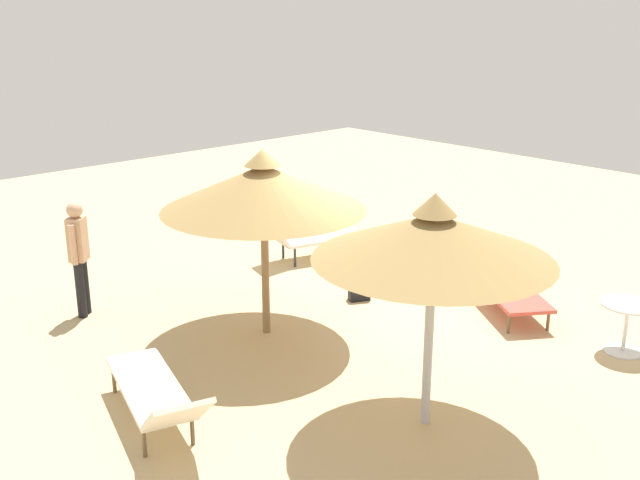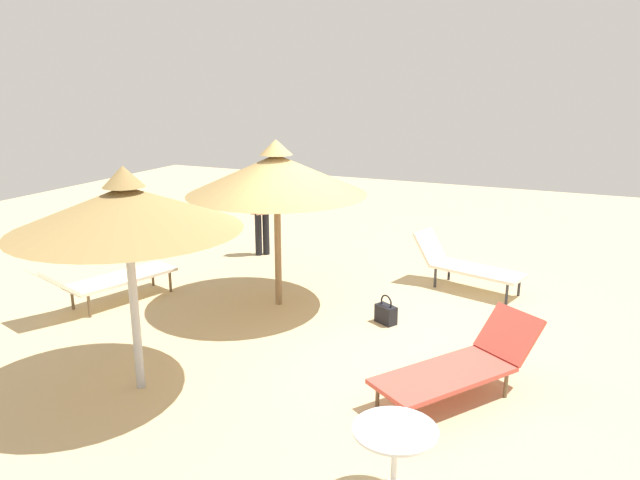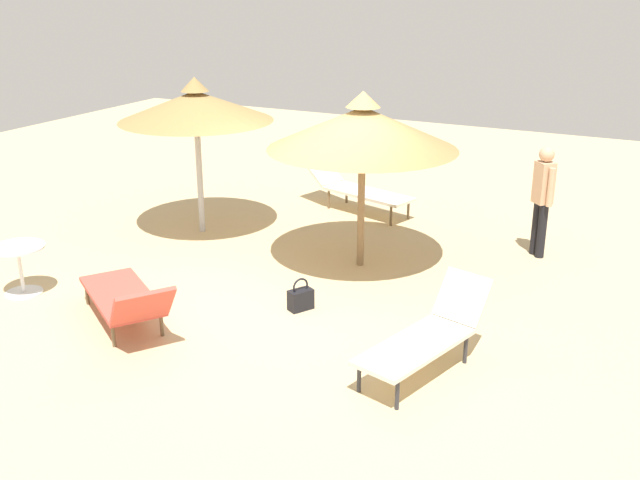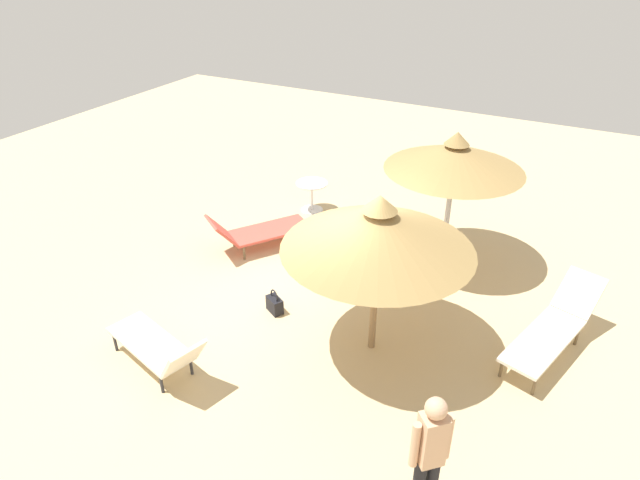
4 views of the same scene
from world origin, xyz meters
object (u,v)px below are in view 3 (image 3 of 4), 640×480
lounge_chair_far_right (428,333)px  person_standing_back (543,195)px  lounge_chair_front (127,298)px  handbag (301,299)px  parasol_umbrella_edge (363,128)px  parasol_umbrella_center (196,106)px  side_table_round (19,261)px  lounge_chair_near_right (354,186)px

lounge_chair_far_right → person_standing_back: 4.01m
lounge_chair_front → handbag: (1.59, 1.37, -0.23)m
lounge_chair_far_right → parasol_umbrella_edge: bearing=127.3°
person_standing_back → handbag: size_ratio=3.92×
parasol_umbrella_center → handbag: parasol_umbrella_center is taller
lounge_chair_far_right → parasol_umbrella_center: bearing=151.0°
parasol_umbrella_edge → side_table_round: size_ratio=3.83×
handbag → side_table_round: (-3.50, -1.21, 0.31)m
side_table_round → lounge_chair_near_right: bearing=65.8°
parasol_umbrella_center → lounge_chair_front: bearing=-69.0°
parasol_umbrella_edge → lounge_chair_front: (-1.64, -3.09, -1.62)m
handbag → side_table_round: size_ratio=0.61×
person_standing_back → lounge_chair_far_right: bearing=-95.2°
parasol_umbrella_edge → lounge_chair_front: bearing=-117.9°
parasol_umbrella_center → lounge_chair_front: size_ratio=1.25×
lounge_chair_near_right → handbag: lounge_chair_near_right is taller
lounge_chair_near_right → handbag: bearing=-74.8°
parasol_umbrella_center → side_table_round: (-0.64, -3.14, -1.59)m
parasol_umbrella_edge → handbag: parasol_umbrella_edge is taller
parasol_umbrella_edge → parasol_umbrella_center: parasol_umbrella_edge is taller
parasol_umbrella_center → side_table_round: size_ratio=3.61×
side_table_round → handbag: bearing=19.0°
parasol_umbrella_center → lounge_chair_far_right: parasol_umbrella_center is taller
lounge_chair_far_right → handbag: (-1.90, 0.70, -0.27)m
lounge_chair_near_right → side_table_round: size_ratio=3.35×
lounge_chair_front → person_standing_back: (3.85, 4.62, 0.56)m
person_standing_back → handbag: (-2.26, -3.26, -0.79)m
lounge_chair_front → lounge_chair_near_right: 5.48m
parasol_umbrella_edge → lounge_chair_near_right: bearing=116.3°
lounge_chair_far_right → handbag: lounge_chair_far_right is taller
lounge_chair_near_right → lounge_chair_front: bearing=-95.0°
side_table_round → parasol_umbrella_center: bearing=78.5°
parasol_umbrella_edge → person_standing_back: size_ratio=1.60×
parasol_umbrella_center → handbag: (2.86, -1.93, -1.90)m
person_standing_back → parasol_umbrella_edge: bearing=-145.3°
handbag → lounge_chair_front: bearing=-139.3°
parasol_umbrella_edge → side_table_round: parasol_umbrella_edge is taller
parasol_umbrella_edge → handbag: bearing=-91.7°
parasol_umbrella_center → lounge_chair_near_right: parasol_umbrella_center is taller
parasol_umbrella_edge → lounge_chair_far_right: size_ratio=1.41×
lounge_chair_far_right → side_table_round: size_ratio=2.72×
person_standing_back → handbag: 4.04m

